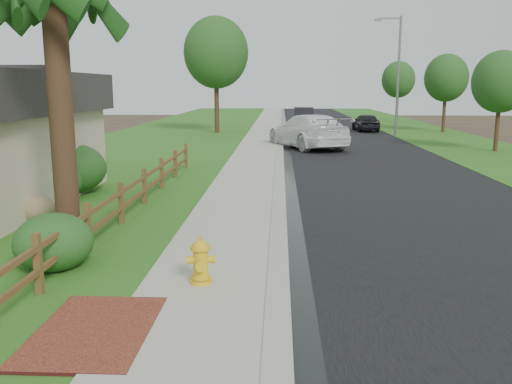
{
  "coord_description": "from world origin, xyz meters",
  "views": [
    {
      "loc": [
        0.41,
        -8.04,
        3.48
      ],
      "look_at": [
        -0.13,
        4.2,
        1.09
      ],
      "focal_mm": 38.0,
      "sensor_mm": 36.0,
      "label": 1
    }
  ],
  "objects_px": {
    "fire_hydrant": "(201,262)",
    "dark_car_mid": "(366,122)",
    "ranch_fence": "(134,192)",
    "streetlight": "(396,69)",
    "white_suv": "(308,131)"
  },
  "relations": [
    {
      "from": "ranch_fence",
      "to": "fire_hydrant",
      "type": "height_order",
      "value": "ranch_fence"
    },
    {
      "from": "ranch_fence",
      "to": "streetlight",
      "type": "distance_m",
      "value": 27.99
    },
    {
      "from": "ranch_fence",
      "to": "dark_car_mid",
      "type": "height_order",
      "value": "dark_car_mid"
    },
    {
      "from": "white_suv",
      "to": "streetlight",
      "type": "xyz_separation_m",
      "value": [
        6.54,
        8.09,
        3.72
      ]
    },
    {
      "from": "white_suv",
      "to": "dark_car_mid",
      "type": "height_order",
      "value": "white_suv"
    },
    {
      "from": "ranch_fence",
      "to": "streetlight",
      "type": "bearing_deg",
      "value": 63.99
    },
    {
      "from": "streetlight",
      "to": "ranch_fence",
      "type": "bearing_deg",
      "value": -116.01
    },
    {
      "from": "fire_hydrant",
      "to": "streetlight",
      "type": "distance_m",
      "value": 32.11
    },
    {
      "from": "dark_car_mid",
      "to": "streetlight",
      "type": "bearing_deg",
      "value": 105.25
    },
    {
      "from": "white_suv",
      "to": "streetlight",
      "type": "relative_size",
      "value": 0.79
    },
    {
      "from": "ranch_fence",
      "to": "streetlight",
      "type": "height_order",
      "value": "streetlight"
    },
    {
      "from": "ranch_fence",
      "to": "dark_car_mid",
      "type": "bearing_deg",
      "value": 69.56
    },
    {
      "from": "streetlight",
      "to": "white_suv",
      "type": "bearing_deg",
      "value": -128.98
    },
    {
      "from": "fire_hydrant",
      "to": "dark_car_mid",
      "type": "relative_size",
      "value": 0.21
    },
    {
      "from": "streetlight",
      "to": "dark_car_mid",
      "type": "bearing_deg",
      "value": 108.17
    }
  ]
}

